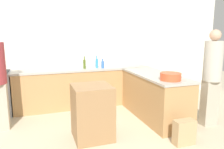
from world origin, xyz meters
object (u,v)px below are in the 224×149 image
at_px(water_bottle_blue, 103,64).
at_px(person_at_peninsula, 212,74).
at_px(island_table, 92,112).
at_px(mixing_bowl, 171,77).
at_px(olive_oil_bottle, 84,64).
at_px(dish_soap_bottle, 97,63).
at_px(paper_bag, 184,132).
at_px(vinegar_bottle_clear, 94,63).

bearing_deg(water_bottle_blue, person_at_peninsula, -47.88).
relative_size(island_table, mixing_bowl, 2.47).
bearing_deg(olive_oil_bottle, person_at_peninsula, -42.33).
height_order(mixing_bowl, dish_soap_bottle, dish_soap_bottle).
xyz_separation_m(person_at_peninsula, paper_bag, (-0.91, -0.49, -0.77)).
bearing_deg(olive_oil_bottle, mixing_bowl, -56.93).
distance_m(island_table, person_at_peninsula, 2.27).
height_order(olive_oil_bottle, paper_bag, olive_oil_bottle).
distance_m(dish_soap_bottle, person_at_peninsula, 2.46).
bearing_deg(vinegar_bottle_clear, person_at_peninsula, -50.61).
bearing_deg(dish_soap_bottle, paper_bag, -71.49).
relative_size(mixing_bowl, dish_soap_bottle, 1.23).
relative_size(water_bottle_blue, person_at_peninsula, 0.13).
height_order(island_table, dish_soap_bottle, dish_soap_bottle).
relative_size(mixing_bowl, olive_oil_bottle, 1.27).
height_order(mixing_bowl, olive_oil_bottle, olive_oil_bottle).
xyz_separation_m(dish_soap_bottle, person_at_peninsula, (1.68, -1.80, -0.05)).
bearing_deg(person_at_peninsula, vinegar_bottle_clear, 129.39).
relative_size(island_table, person_at_peninsula, 0.50).
bearing_deg(person_at_peninsula, dish_soap_bottle, 133.01).
relative_size(mixing_bowl, vinegar_bottle_clear, 1.87).
bearing_deg(mixing_bowl, paper_bag, -97.74).
xyz_separation_m(water_bottle_blue, person_at_peninsula, (1.56, -1.72, -0.02)).
bearing_deg(mixing_bowl, island_table, 174.07).
height_order(mixing_bowl, water_bottle_blue, water_bottle_blue).
relative_size(person_at_peninsula, paper_bag, 4.51).
height_order(vinegar_bottle_clear, person_at_peninsula, person_at_peninsula).
bearing_deg(vinegar_bottle_clear, island_table, -105.56).
distance_m(island_table, olive_oil_bottle, 1.71).
bearing_deg(olive_oil_bottle, water_bottle_blue, -10.15).
height_order(vinegar_bottle_clear, water_bottle_blue, water_bottle_blue).
bearing_deg(dish_soap_bottle, mixing_bowl, -64.30).
distance_m(mixing_bowl, dish_soap_bottle, 1.93).
bearing_deg(island_table, person_at_peninsula, -5.13).
xyz_separation_m(mixing_bowl, vinegar_bottle_clear, (-0.84, 1.99, 0.01)).
relative_size(mixing_bowl, water_bottle_blue, 1.61).
bearing_deg(mixing_bowl, person_at_peninsula, -3.84).
relative_size(island_table, olive_oil_bottle, 3.12).
distance_m(mixing_bowl, olive_oil_bottle, 2.08).
distance_m(dish_soap_bottle, paper_bag, 2.54).
bearing_deg(dish_soap_bottle, island_table, -107.96).
height_order(vinegar_bottle_clear, olive_oil_bottle, olive_oil_bottle).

